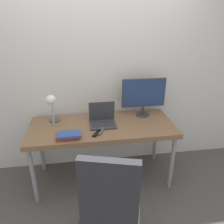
# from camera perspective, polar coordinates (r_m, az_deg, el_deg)

# --- Properties ---
(ground_plane) EXTENTS (12.00, 12.00, 0.00)m
(ground_plane) POSITION_cam_1_polar(r_m,az_deg,el_deg) (2.78, -1.43, -21.30)
(ground_plane) COLOR #514C47
(wall_back) EXTENTS (8.00, 0.05, 2.60)m
(wall_back) POSITION_cam_1_polar(r_m,az_deg,el_deg) (2.82, -3.75, 10.02)
(wall_back) COLOR silver
(wall_back) RESTS_ON ground_plane
(desk) EXTENTS (1.72, 0.71, 0.78)m
(desk) POSITION_cam_1_polar(r_m,az_deg,el_deg) (2.64, -2.58, -4.70)
(desk) COLOR brown
(desk) RESTS_ON ground_plane
(laptop) EXTENTS (0.31, 0.25, 0.26)m
(laptop) POSITION_cam_1_polar(r_m,az_deg,el_deg) (2.61, -2.50, -2.10)
(laptop) COLOR #38383D
(laptop) RESTS_ON desk
(monitor) EXTENTS (0.56, 0.17, 0.49)m
(monitor) POSITION_cam_1_polar(r_m,az_deg,el_deg) (2.79, 8.27, 4.51)
(monitor) COLOR #333338
(monitor) RESTS_ON desk
(desk_lamp) EXTENTS (0.14, 0.27, 0.39)m
(desk_lamp) POSITION_cam_1_polar(r_m,az_deg,el_deg) (2.59, -15.52, 2.02)
(desk_lamp) COLOR #4C4C51
(desk_lamp) RESTS_ON desk
(office_chair) EXTENTS (0.64, 0.64, 1.09)m
(office_chair) POSITION_cam_1_polar(r_m,az_deg,el_deg) (1.92, -0.20, -22.51)
(office_chair) COLOR black
(office_chair) RESTS_ON ground_plane
(book_stack) EXTENTS (0.26, 0.15, 0.06)m
(book_stack) POSITION_cam_1_polar(r_m,az_deg,el_deg) (2.38, -11.33, -6.04)
(book_stack) COLOR #B2382D
(book_stack) RESTS_ON desk
(tv_remote) EXTENTS (0.10, 0.16, 0.02)m
(tv_remote) POSITION_cam_1_polar(r_m,az_deg,el_deg) (2.45, -2.94, -5.12)
(tv_remote) COLOR #4C4C51
(tv_remote) RESTS_ON desk
(media_remote) EXTENTS (0.11, 0.15, 0.02)m
(media_remote) POSITION_cam_1_polar(r_m,az_deg,el_deg) (2.42, -3.96, -5.53)
(media_remote) COLOR black
(media_remote) RESTS_ON desk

